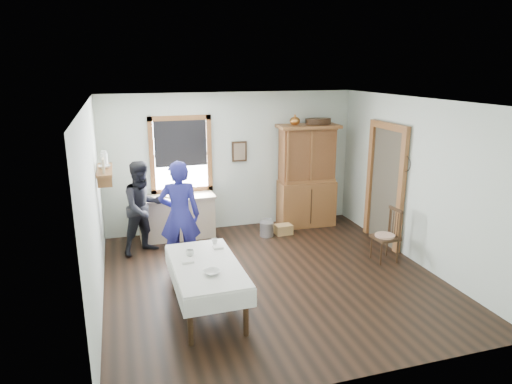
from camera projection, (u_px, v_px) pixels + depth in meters
room at (273, 194)px, 6.72m from camera, size 5.01×5.01×2.70m
window at (181, 151)px, 8.63m from camera, size 1.18×0.07×1.48m
doorway at (386, 181)px, 8.24m from camera, size 0.09×1.14×2.22m
wall_shelf at (104, 168)px, 7.41m from camera, size 0.24×1.00×0.44m
framed_picture at (239, 152)px, 8.97m from camera, size 0.30×0.04×0.40m
rug_beater at (406, 157)px, 7.59m from camera, size 0.01×0.27×0.27m
work_counter at (177, 217)px, 8.65m from camera, size 1.45×0.58×0.82m
china_hutch at (307, 176)px, 9.20m from camera, size 1.24×0.64×2.07m
dining_table at (207, 287)px, 6.07m from camera, size 0.91×1.70×0.67m
spindle_chair at (385, 235)px, 7.60m from camera, size 0.45×0.45×0.91m
pail at (267, 229)px, 8.79m from camera, size 0.29×0.29×0.28m
wicker_basket at (283, 229)px, 8.91m from camera, size 0.34×0.25×0.19m
woman_blue at (180, 219)px, 7.25m from camera, size 0.66×0.49×1.64m
figure_dark at (144, 211)px, 7.87m from camera, size 0.92×0.84×1.52m
table_cup_a at (190, 253)px, 6.20m from camera, size 0.12×0.12×0.09m
table_cup_b at (215, 241)px, 6.62m from camera, size 0.12×0.12×0.09m
table_bowl at (212, 272)px, 5.67m from camera, size 0.30×0.30×0.06m
counter_book at (167, 198)px, 8.41m from camera, size 0.29×0.30×0.02m
counter_bowl at (144, 199)px, 8.26m from camera, size 0.20×0.20×0.06m
shelf_bowl at (104, 167)px, 7.41m from camera, size 0.22×0.22×0.05m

